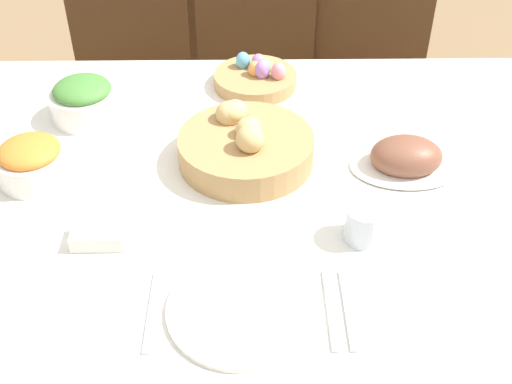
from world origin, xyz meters
The scene contains 16 objects.
dining_table centered at (0.00, 0.00, 0.38)m, with size 1.56×1.11×0.76m.
chair_far_center centered at (0.00, 0.92, 0.49)m, with size 0.43×0.43×0.91m.
chair_far_right centered at (0.40, 0.92, 0.49)m, with size 0.45×0.45×0.91m.
chair_far_left centered at (-0.44, 0.92, 0.49)m, with size 0.42×0.42×0.91m.
sideboard centered at (0.09, 1.63, 0.47)m, with size 1.17×0.44×0.95m.
bread_basket centered at (-0.03, 0.08, 0.80)m, with size 0.30×0.30×0.12m.
egg_basket centered at (-0.01, 0.41, 0.78)m, with size 0.22×0.22×0.08m.
ham_platter centered at (0.31, 0.04, 0.79)m, with size 0.24×0.17×0.08m.
green_salad_bowl centered at (-0.42, 0.26, 0.81)m, with size 0.16×0.16×0.10m.
carrot_bowl centered at (-0.49, 0.02, 0.80)m, with size 0.15×0.15×0.09m.
dinner_plate centered at (-0.04, -0.36, 0.76)m, with size 0.25×0.25×0.01m.
fork centered at (-0.20, -0.36, 0.76)m, with size 0.01×0.18×0.00m.
knife centered at (0.11, -0.36, 0.76)m, with size 0.01×0.18×0.00m.
spoon centered at (0.14, -0.36, 0.76)m, with size 0.01×0.18×0.00m.
drinking_cup centered at (0.19, -0.17, 0.80)m, with size 0.08×0.08×0.07m.
butter_dish centered at (-0.31, -0.18, 0.78)m, with size 0.10×0.06×0.03m.
Camera 1 is at (-0.03, -1.07, 1.61)m, focal length 45.00 mm.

